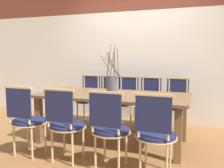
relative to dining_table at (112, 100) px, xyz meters
The scene contains 14 objects.
ground_plane 0.65m from the dining_table, ahead, with size 16.00×16.00×0.00m, color olive.
wall_rear 1.70m from the dining_table, 90.00° to the left, with size 12.00×0.06×3.20m.
dining_table is the anchor object (origin of this frame).
chair_near_leftend 1.23m from the dining_table, 135.13° to the right, with size 0.46×0.46×0.93m.
chair_near_left 0.92m from the dining_table, 108.39° to the right, with size 0.46×0.46×0.93m.
chair_near_center 0.92m from the dining_table, 71.32° to the right, with size 0.46×0.46×0.93m.
chair_near_right 1.20m from the dining_table, 46.63° to the right, with size 0.46×0.46×0.93m.
chair_far_leftend 1.19m from the dining_table, 133.22° to the left, with size 0.46×0.46×0.93m.
chair_far_left 0.96m from the dining_table, 115.18° to the left, with size 0.46×0.46×0.93m.
chair_far_center 0.88m from the dining_table, 92.44° to the left, with size 0.46×0.46×0.93m.
chair_far_right 0.96m from the dining_table, 65.98° to the left, with size 0.46×0.46×0.93m.
chair_far_rightend 1.22m from the dining_table, 45.23° to the left, with size 0.46×0.46×0.93m.
vase_centerpiece 0.26m from the dining_table, 109.97° to the left, with size 0.32×0.27×0.75m.
book_stack 0.49m from the dining_table, ahead, with size 0.25×0.19×0.02m.
Camera 1 is at (1.28, -3.45, 1.32)m, focal length 40.00 mm.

